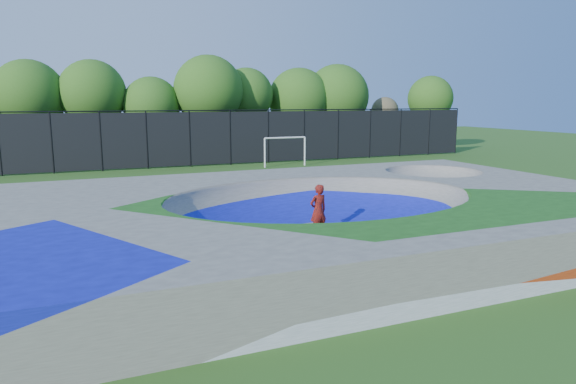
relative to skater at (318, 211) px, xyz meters
name	(u,v)px	position (x,y,z in m)	size (l,w,h in m)	color
ground	(322,237)	(0.11, -0.12, -0.92)	(120.00, 120.00, 0.00)	#275116
skate_deck	(323,216)	(0.11, -0.12, -0.17)	(22.00, 14.00, 1.50)	gray
skater	(318,211)	(0.00, 0.00, 0.00)	(0.67, 0.44, 1.84)	red
skateboard	(318,235)	(0.00, 0.00, -0.90)	(0.78, 0.22, 0.05)	black
soccer_goal	(285,146)	(6.42, 18.31, 0.56)	(3.24, 0.12, 2.14)	silver
fence	(190,138)	(0.11, 20.88, 1.18)	(48.09, 0.09, 4.04)	black
treeline	(151,96)	(-1.73, 25.86, 4.10)	(52.75, 7.23, 8.24)	#453722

